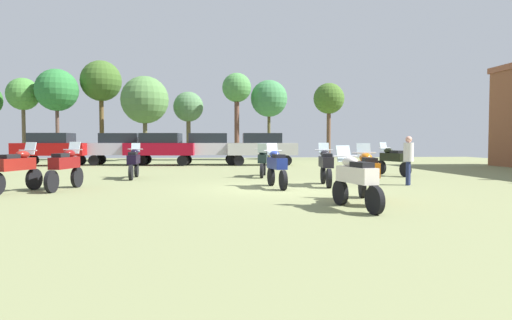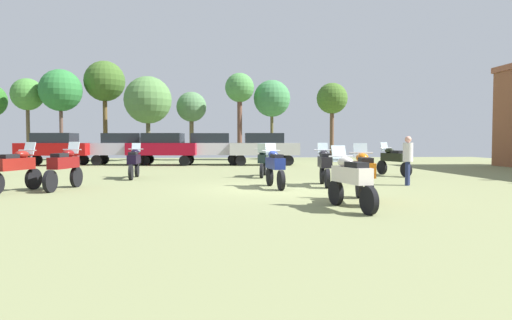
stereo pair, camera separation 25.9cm
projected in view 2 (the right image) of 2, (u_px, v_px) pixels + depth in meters
ground_plane at (279, 189)px, 14.59m from camera, size 44.00×52.00×0.02m
motorcycle_1 at (134, 161)px, 18.42m from camera, size 0.62×2.19×1.44m
motorcycle_2 at (16, 168)px, 13.54m from camera, size 0.87×2.19×1.50m
motorcycle_4 at (263, 160)px, 19.28m from camera, size 0.71×2.12×1.44m
motorcycle_5 at (393, 159)px, 19.89m from camera, size 0.83×2.22×1.47m
motorcycle_7 at (275, 166)px, 14.79m from camera, size 0.62×2.12×1.46m
motorcycle_9 at (351, 178)px, 10.14m from camera, size 0.72×2.07×1.44m
motorcycle_10 at (325, 165)px, 15.44m from camera, size 0.63×2.12×1.47m
motorcycle_12 at (364, 173)px, 11.42m from camera, size 0.70×2.24×1.48m
motorcycle_13 at (64, 166)px, 14.22m from camera, size 0.71×2.24×1.51m
car_1 at (123, 146)px, 28.63m from camera, size 4.40×2.06×2.00m
car_2 at (210, 146)px, 28.65m from camera, size 4.30×1.80×2.00m
car_3 at (55, 147)px, 27.71m from camera, size 4.43×2.14×2.00m
car_4 at (163, 147)px, 28.17m from camera, size 4.51×2.37×2.00m
car_5 at (264, 146)px, 28.28m from camera, size 4.37×1.98×2.00m
person_1 at (408, 157)px, 15.57m from camera, size 0.47×0.47×1.70m
tree_1 at (272, 99)px, 35.72m from camera, size 2.90×2.90×6.32m
tree_2 at (148, 100)px, 33.89m from camera, size 3.55×3.55×6.35m
tree_3 at (61, 91)px, 33.40m from camera, size 3.09×3.09×6.80m
tree_4 at (240, 90)px, 34.80m from camera, size 2.24×2.24×6.74m
tree_5 at (27, 95)px, 33.73m from camera, size 2.38×2.38×6.18m
tree_6 at (105, 82)px, 35.21m from camera, size 3.13×3.13×7.73m
tree_7 at (332, 99)px, 36.85m from camera, size 2.51×2.51×6.24m
tree_9 at (191, 108)px, 35.96m from camera, size 2.38×2.38×5.42m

